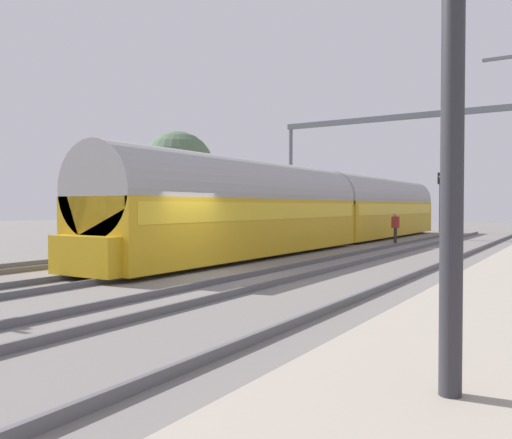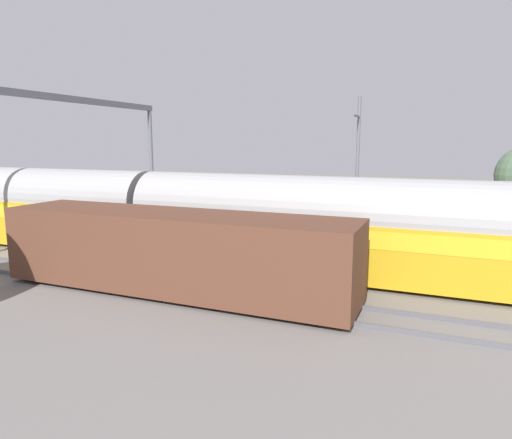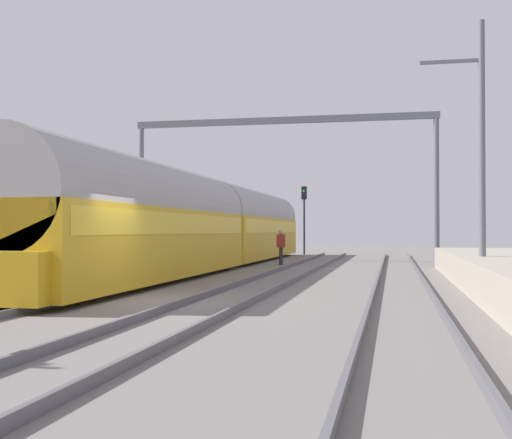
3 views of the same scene
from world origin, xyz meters
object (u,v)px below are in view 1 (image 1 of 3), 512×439
(person_crossing, at_px, (395,225))
(railway_signal_far, at_px, (440,194))
(catenary_gantry, at_px, (405,145))
(railway_signal_near, at_px, (453,50))
(passenger_train, at_px, (329,208))
(freight_car, at_px, (225,218))

(person_crossing, distance_m, railway_signal_far, 14.02)
(railway_signal_far, height_order, catenary_gantry, catenary_gantry)
(catenary_gantry, bearing_deg, railway_signal_far, 90.72)
(person_crossing, bearing_deg, railway_signal_far, -86.50)
(railway_signal_near, relative_size, catenary_gantry, 0.28)
(person_crossing, xyz_separation_m, railway_signal_near, (8.35, -26.02, 2.01))
(passenger_train, bearing_deg, freight_car, -136.34)
(passenger_train, distance_m, railway_signal_near, 25.36)
(passenger_train, relative_size, railway_signal_near, 6.99)
(railway_signal_far, xyz_separation_m, catenary_gantry, (0.13, -10.00, 2.87))
(passenger_train, distance_m, freight_car, 5.67)
(passenger_train, distance_m, railway_signal_far, 17.18)
(passenger_train, xyz_separation_m, person_crossing, (2.63, 3.18, -0.94))
(freight_car, xyz_separation_m, catenary_gantry, (6.13, 10.94, 4.44))
(railway_signal_far, bearing_deg, railway_signal_near, -77.20)
(railway_signal_far, relative_size, catenary_gantry, 0.28)
(freight_car, relative_size, person_crossing, 7.51)
(person_crossing, relative_size, catenary_gantry, 0.10)
(passenger_train, height_order, railway_signal_far, railway_signal_far)
(freight_car, height_order, railway_signal_near, railway_signal_near)
(railway_signal_near, xyz_separation_m, catenary_gantry, (-8.93, 29.87, 2.88))
(railway_signal_near, bearing_deg, freight_car, 128.51)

